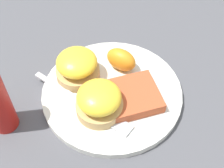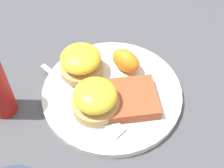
{
  "view_description": "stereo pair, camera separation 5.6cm",
  "coord_description": "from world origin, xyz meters",
  "px_view_note": "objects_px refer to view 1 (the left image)",
  "views": [
    {
      "loc": [
        0.13,
        0.33,
        0.47
      ],
      "look_at": [
        0.0,
        0.0,
        0.03
      ],
      "focal_mm": 50.0,
      "sensor_mm": 36.0,
      "label": 1
    },
    {
      "loc": [
        0.07,
        0.34,
        0.47
      ],
      "look_at": [
        0.0,
        0.0,
        0.03
      ],
      "focal_mm": 50.0,
      "sensor_mm": 36.0,
      "label": 2
    }
  ],
  "objects_px": {
    "orange_wedge": "(121,60)",
    "sandwich_benedict_right": "(99,101)",
    "hashbrown_patty": "(125,98)",
    "fork": "(87,105)",
    "sandwich_benedict_left": "(77,66)"
  },
  "relations": [
    {
      "from": "hashbrown_patty",
      "to": "fork",
      "type": "relative_size",
      "value": 0.62
    },
    {
      "from": "sandwich_benedict_right",
      "to": "hashbrown_patty",
      "type": "xyz_separation_m",
      "value": [
        -0.05,
        -0.0,
        -0.02
      ]
    },
    {
      "from": "hashbrown_patty",
      "to": "orange_wedge",
      "type": "relative_size",
      "value": 1.97
    },
    {
      "from": "hashbrown_patty",
      "to": "orange_wedge",
      "type": "xyz_separation_m",
      "value": [
        -0.02,
        -0.08,
        0.01
      ]
    },
    {
      "from": "sandwich_benedict_left",
      "to": "fork",
      "type": "distance_m",
      "value": 0.08
    },
    {
      "from": "sandwich_benedict_right",
      "to": "fork",
      "type": "distance_m",
      "value": 0.04
    },
    {
      "from": "orange_wedge",
      "to": "fork",
      "type": "xyz_separation_m",
      "value": [
        0.09,
        0.06,
        -0.02
      ]
    },
    {
      "from": "sandwich_benedict_left",
      "to": "orange_wedge",
      "type": "bearing_deg",
      "value": 174.64
    },
    {
      "from": "hashbrown_patty",
      "to": "sandwich_benedict_left",
      "type": "bearing_deg",
      "value": -54.78
    },
    {
      "from": "hashbrown_patty",
      "to": "orange_wedge",
      "type": "bearing_deg",
      "value": -106.54
    },
    {
      "from": "sandwich_benedict_right",
      "to": "hashbrown_patty",
      "type": "relative_size",
      "value": 0.69
    },
    {
      "from": "sandwich_benedict_right",
      "to": "fork",
      "type": "height_order",
      "value": "sandwich_benedict_right"
    },
    {
      "from": "orange_wedge",
      "to": "sandwich_benedict_right",
      "type": "bearing_deg",
      "value": 47.99
    },
    {
      "from": "sandwich_benedict_left",
      "to": "orange_wedge",
      "type": "relative_size",
      "value": 1.37
    },
    {
      "from": "hashbrown_patty",
      "to": "orange_wedge",
      "type": "height_order",
      "value": "orange_wedge"
    }
  ]
}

